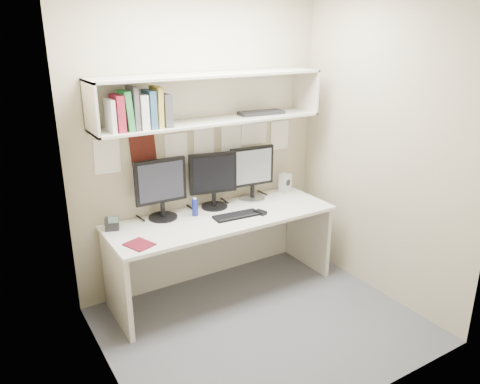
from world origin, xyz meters
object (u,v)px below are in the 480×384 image
monitor_right (252,171)px  desk_phone (112,224)px  monitor_center (213,178)px  maroon_notebook (139,244)px  speaker (285,183)px  monitor_left (161,187)px  keyboard (237,216)px  desk (222,253)px

monitor_right → desk_phone: bearing=-174.1°
monitor_center → monitor_right: size_ratio=0.99×
monitor_right → maroon_notebook: (-1.27, -0.41, -0.27)m
speaker → desk_phone: size_ratio=1.43×
monitor_left → desk_phone: monitor_left is taller
keyboard → maroon_notebook: 0.92m
monitor_center → keyboard: size_ratio=1.24×
desk → speaker: speaker is taller
monitor_center → speaker: bearing=11.0°
maroon_notebook → desk: bearing=-7.0°
speaker → monitor_right: bearing=160.7°
monitor_left → speaker: (1.30, -0.01, -0.19)m
desk → monitor_left: size_ratio=3.85×
monitor_center → desk_phone: (-0.94, -0.02, -0.22)m
speaker → monitor_center: bearing=161.3°
monitor_right → speaker: (0.38, -0.01, -0.18)m
monitor_center → maroon_notebook: bearing=-142.7°
keyboard → desk_phone: desk_phone is taller
monitor_center → desk: bearing=-88.7°
desk → keyboard: (0.10, -0.09, 0.37)m
monitor_center → maroon_notebook: monitor_center is taller
desk → monitor_right: monitor_right is taller
desk_phone → keyboard: bearing=4.8°
maroon_notebook → monitor_right: bearing=-2.3°
speaker → desk_phone: (-1.74, -0.01, -0.04)m
desk → monitor_right: (0.45, 0.22, 0.64)m
keyboard → maroon_notebook: (-0.91, -0.10, -0.00)m
desk → keyboard: size_ratio=4.92×
monitor_left → maroon_notebook: (-0.36, -0.41, -0.27)m
monitor_center → monitor_right: bearing=11.6°
monitor_left → monitor_center: size_ratio=1.03×
monitor_right → keyboard: bearing=-134.1°
desk → speaker: 0.98m
maroon_notebook → desk_phone: size_ratio=1.53×
keyboard → speaker: bearing=26.1°
monitor_left → monitor_right: monitor_left is taller
desk → monitor_left: bearing=154.5°
monitor_left → monitor_center: 0.50m
keyboard → maroon_notebook: keyboard is taller
monitor_left → keyboard: 0.69m
maroon_notebook → monitor_center: bearing=5.4°
desk_phone → monitor_center: bearing=22.2°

